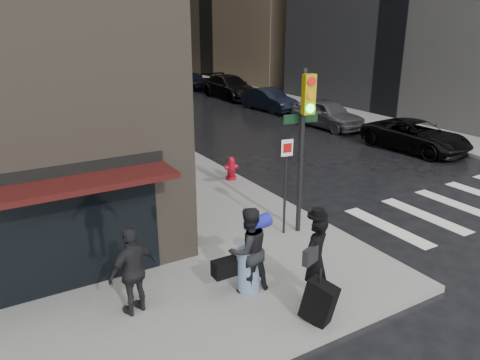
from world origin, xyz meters
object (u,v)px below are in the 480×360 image
object	(u,v)px
traffic_light	(303,131)
parked_car_1	(327,114)
fire_hydrant	(231,169)
parked_car_5	(174,73)
man_greycoat	(133,271)
parked_car_3	(230,87)
parked_car_2	(269,100)
parked_car_4	(193,81)
parked_car_0	(416,136)
man_overcoat	(316,267)
man_jeans	(248,250)

from	to	relation	value
traffic_light	parked_car_1	xyz separation A→B (m)	(9.55, 9.95, -2.19)
fire_hydrant	parked_car_5	xyz separation A→B (m)	(9.68, 27.68, 0.17)
parked_car_5	man_greycoat	bearing A→B (deg)	-109.64
man_greycoat	parked_car_3	world-z (taller)	man_greycoat
parked_car_2	parked_car_4	world-z (taller)	parked_car_2
parked_car_4	fire_hydrant	bearing A→B (deg)	-113.74
traffic_light	fire_hydrant	bearing A→B (deg)	91.26
traffic_light	parked_car_2	size ratio (longest dim) A/B	1.03
man_greycoat	parked_car_5	xyz separation A→B (m)	(15.26, 33.67, -0.36)
parked_car_5	parked_car_3	bearing A→B (deg)	-87.29
parked_car_0	parked_car_4	xyz separation A→B (m)	(-0.27, 22.47, 0.01)
man_greycoat	parked_car_5	size ratio (longest dim) A/B	0.43
fire_hydrant	parked_car_1	distance (m)	10.36
traffic_light	parked_car_1	bearing A→B (deg)	54.72
parked_car_3	parked_car_1	bearing A→B (deg)	-93.37
fire_hydrant	parked_car_5	world-z (taller)	parked_car_5
parked_car_0	parked_car_1	size ratio (longest dim) A/B	1.09
traffic_light	parked_car_3	distance (m)	23.47
man_greycoat	fire_hydrant	distance (m)	8.20
parked_car_0	man_overcoat	bearing A→B (deg)	-153.57
fire_hydrant	parked_car_1	xyz separation A→B (m)	(8.95, 5.22, 0.23)
parked_car_1	parked_car_5	distance (m)	22.48
man_jeans	man_greycoat	size ratio (longest dim) A/B	1.04
man_jeans	fire_hydrant	xyz separation A→B (m)	(3.28, 6.45, -0.57)
man_jeans	parked_car_1	bearing A→B (deg)	-136.38
parked_car_5	parked_car_1	bearing A→B (deg)	-87.12
parked_car_2	parked_car_5	xyz separation A→B (m)	(0.69, 16.85, -0.00)
man_jeans	fire_hydrant	distance (m)	7.26
man_greycoat	traffic_light	size ratio (longest dim) A/B	0.42
man_overcoat	parked_car_5	world-z (taller)	man_overcoat
man_overcoat	parked_car_0	bearing A→B (deg)	-168.93
parked_car_0	parked_car_5	bearing A→B (deg)	83.86
man_greycoat	parked_car_4	bearing A→B (deg)	-133.18
fire_hydrant	parked_car_3	world-z (taller)	parked_car_3
parked_car_0	parked_car_5	world-z (taller)	parked_car_5
man_greycoat	parked_car_1	world-z (taller)	man_greycoat
man_overcoat	fire_hydrant	bearing A→B (deg)	-128.33
parked_car_3	parked_car_5	bearing A→B (deg)	86.30
man_greycoat	parked_car_5	bearing A→B (deg)	-130.11
man_greycoat	fire_hydrant	world-z (taller)	man_greycoat
man_jeans	parked_car_1	world-z (taller)	man_jeans
man_overcoat	parked_car_2	distance (m)	21.70
traffic_light	parked_car_5	bearing A→B (deg)	80.95
parked_car_0	parked_car_3	world-z (taller)	parked_car_3
man_jeans	parked_car_1	distance (m)	16.91
man_overcoat	parked_car_2	xyz separation A→B (m)	(11.42, 18.45, -0.33)
fire_hydrant	parked_car_4	world-z (taller)	parked_car_4
parked_car_5	man_jeans	bearing A→B (deg)	-106.05
man_overcoat	fire_hydrant	size ratio (longest dim) A/B	2.48
parked_car_1	parked_car_5	world-z (taller)	parked_car_1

